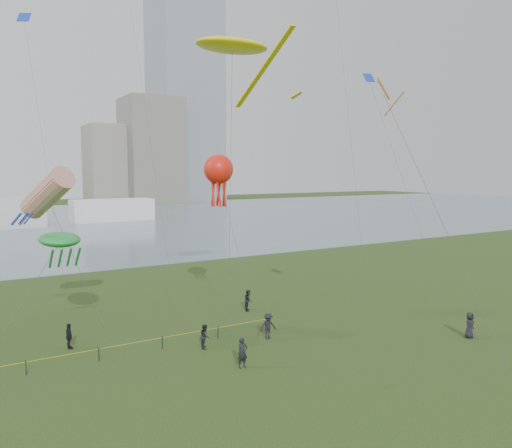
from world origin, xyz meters
TOP-DOWN VIEW (x-y plane):
  - ground_plane at (0.00, 0.00)m, footprint 400.00×400.00m
  - lake at (0.00, 100.00)m, footprint 400.00×120.00m
  - tower at (62.00, 168.00)m, footprint 24.00×24.00m
  - building_mid at (46.00, 162.00)m, footprint 20.00×20.00m
  - building_low at (32.00, 168.00)m, footprint 16.00×18.00m
  - pavilion_right at (14.00, 98.00)m, footprint 18.00×7.00m
  - spectator_a at (-3.12, 11.18)m, footprint 0.88×0.95m
  - spectator_b at (1.32, 10.60)m, footprint 1.21×0.76m
  - spectator_c at (-10.69, 15.51)m, footprint 0.49×1.01m
  - spectator_d at (13.27, 3.68)m, footprint 0.98×0.76m
  - spectator_f at (-2.65, 7.11)m, footprint 0.65×0.43m
  - spectator_g at (3.66, 17.31)m, footprint 1.02×1.05m
  - kite_stingray at (1.26, 15.36)m, footprint 5.64×10.24m
  - kite_windsock at (-11.03, 19.61)m, footprint 5.47×6.04m
  - kite_creature at (-10.60, 18.15)m, footprint 6.31×4.92m
  - kite_octopus at (1.09, 17.48)m, footprint 2.29×7.11m
  - kite_delta at (6.23, 4.75)m, footprint 1.47×10.15m
  - small_kites at (-4.82, 20.45)m, footprint 37.12×11.35m

SIDE VIEW (x-z plane):
  - ground_plane at x=0.00m, z-range 0.00..0.00m
  - lake at x=0.00m, z-range -0.02..0.06m
  - spectator_a at x=-3.12m, z-range 0.00..1.55m
  - spectator_c at x=-10.69m, z-range 0.00..1.66m
  - spectator_g at x=3.66m, z-range 0.00..1.71m
  - spectator_f at x=-2.65m, z-range 0.00..1.77m
  - spectator_b at x=1.32m, z-range 0.00..1.78m
  - spectator_d at x=13.27m, z-range 0.00..1.79m
  - pavilion_right at x=14.00m, z-range 0.00..5.00m
  - kite_creature at x=-10.60m, z-range 3.14..10.39m
  - kite_windsock at x=-11.03m, z-range 3.99..15.73m
  - kite_octopus at x=1.09m, z-range 5.12..17.79m
  - building_low at x=32.00m, z-range 0.00..28.00m
  - kite_delta at x=6.23m, z-range 6.99..23.94m
  - building_mid at x=46.00m, z-range 0.00..38.00m
  - kite_stingray at x=1.26m, z-range 9.91..30.73m
  - small_kites at x=-4.82m, z-range 16.93..29.37m
  - tower at x=62.00m, z-range 0.00..120.00m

